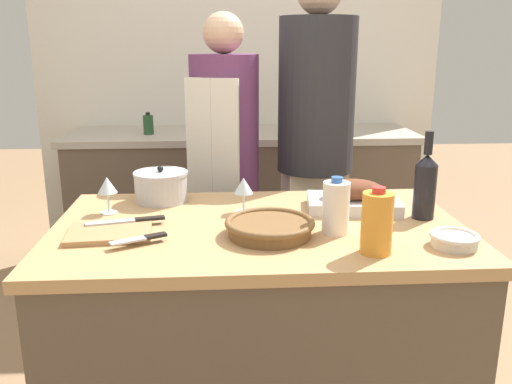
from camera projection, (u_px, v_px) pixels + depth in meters
The scene contains 20 objects.
kitchen_island at pixel (258, 335), 1.98m from camera, with size 1.41×0.84×0.86m.
back_counter at pixel (242, 204), 3.45m from camera, with size 2.12×0.60×0.94m.
back_wall at pixel (239, 72), 3.57m from camera, with size 2.62×0.10×2.55m.
roasting_pan at pixel (353, 198), 2.02m from camera, with size 0.36×0.26×0.12m.
wicker_basket at pixel (270, 227), 1.75m from camera, with size 0.29×0.29×0.05m.
cutting_board at pixel (110, 232), 1.76m from camera, with size 0.28×0.22×0.02m.
stock_pot at pixel (161, 186), 2.12m from camera, with size 0.21×0.21×0.14m.
mixing_bowl at pixel (454, 239), 1.65m from camera, with size 0.15×0.15×0.04m.
juice_jug at pixel (377, 223), 1.59m from camera, with size 0.09×0.09×0.20m.
milk_jug at pixel (336, 207), 1.76m from camera, with size 0.09×0.09×0.19m.
wine_bottle_green at pixel (425, 185), 1.90m from camera, with size 0.08×0.08×0.31m.
wine_glass_left at pixel (244, 187), 1.97m from camera, with size 0.07×0.07×0.13m.
wine_glass_right at pixel (107, 187), 1.96m from camera, with size 0.07×0.07×0.14m.
knife_chef at pixel (129, 221), 1.84m from camera, with size 0.26×0.09×0.01m.
knife_paring at pixel (141, 238), 1.67m from camera, with size 0.17×0.11×0.01m.
condiment_bottle_tall at pixel (243, 121), 3.30m from camera, with size 0.05×0.05×0.15m.
condiment_bottle_short at pixel (148, 124), 3.22m from camera, with size 0.06×0.06×0.13m.
condiment_bottle_extra at pixel (288, 117), 3.29m from camera, with size 0.06×0.06×0.19m.
person_cook_aproned at pixel (225, 167), 2.60m from camera, with size 0.34×0.36×1.60m.
person_cook_guest at pixel (315, 144), 2.62m from camera, with size 0.36×0.36×1.79m.
Camera 1 is at (-0.12, -1.76, 1.47)m, focal length 38.00 mm.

